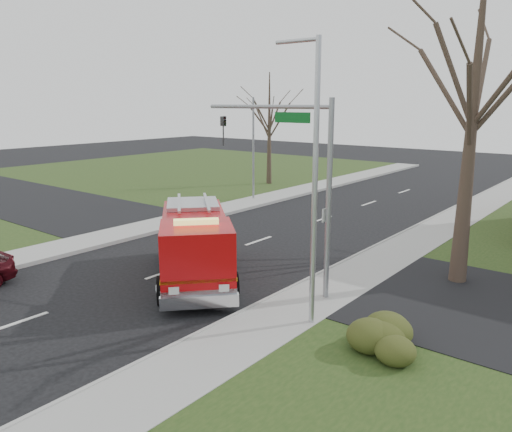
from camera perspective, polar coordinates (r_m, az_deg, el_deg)
The scene contains 11 objects.
ground at distance 20.38m, azimuth -10.31°, elevation -6.39°, with size 120.00×120.00×0.00m, color black.
sidewalk_right at distance 16.47m, azimuth 4.29°, elevation -10.69°, with size 2.40×80.00×0.15m, color #999994.
sidewalk_left at distance 25.20m, azimuth -19.66°, elevation -3.04°, with size 2.40×80.00×0.15m, color #999994.
cross_street_left at distance 41.10m, azimuth -26.94°, elevation 2.24°, with size 30.00×8.00×0.15m, color black.
hedge_corner at distance 14.18m, azimuth 11.56°, elevation -12.72°, with size 2.80×2.00×0.90m, color #2D3B15.
bare_tree_near at distance 19.23m, azimuth 23.84°, elevation 14.09°, with size 6.00×6.00×12.00m.
bare_tree_left at distance 40.82m, azimuth 1.53°, elevation 11.31°, with size 4.50×4.50×9.00m.
traffic_signal_mast at distance 17.01m, azimuth 4.67°, elevation 6.28°, with size 5.29×0.18×6.80m.
streetlight_pole at distance 14.32m, azimuth 6.56°, elevation 4.38°, with size 1.48×0.16×8.40m.
utility_pole_far at distance 34.25m, azimuth -0.31°, elevation 7.57°, with size 0.14×0.14×7.00m, color gray.
fire_engine at distance 19.10m, azimuth -6.97°, elevation -3.46°, with size 6.93×6.65×2.89m.
Camera 1 is at (14.67, -12.51, 6.63)m, focal length 35.00 mm.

